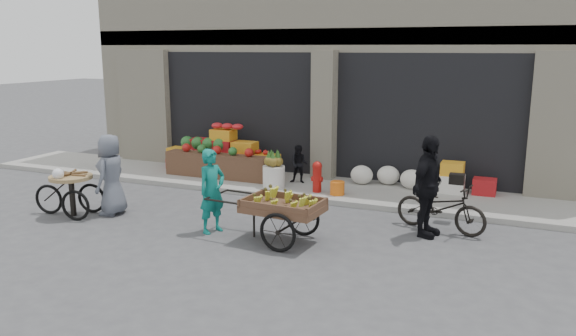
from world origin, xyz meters
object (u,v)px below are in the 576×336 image
at_px(orange_bucket, 337,188).
at_px(vendor_grey, 111,175).
at_px(seated_person, 299,164).
at_px(bicycle, 441,207).
at_px(pineapple_bin, 274,176).
at_px(banana_cart, 281,204).
at_px(tricycle_cart, 71,189).
at_px(cyclist, 428,186).
at_px(fire_hydrant, 317,175).
at_px(vendor_woman, 212,191).

height_order(orange_bucket, vendor_grey, vendor_grey).
height_order(seated_person, bicycle, seated_person).
bearing_deg(pineapple_bin, seated_person, 56.31).
height_order(banana_cart, tricycle_cart, banana_cart).
bearing_deg(tricycle_cart, pineapple_bin, 38.90).
distance_m(tricycle_cart, cyclist, 6.97).
distance_m(pineapple_bin, bicycle, 4.27).
relative_size(fire_hydrant, cyclist, 0.39).
bearing_deg(vendor_grey, orange_bucket, 117.82).
distance_m(orange_bucket, vendor_grey, 4.84).
bearing_deg(fire_hydrant, vendor_grey, -139.81).
xyz_separation_m(orange_bucket, banana_cart, (-0.06, -3.02, 0.42)).
relative_size(fire_hydrant, vendor_woman, 0.46).
distance_m(bicycle, cyclist, 0.65).
height_order(banana_cart, vendor_woman, vendor_woman).
xyz_separation_m(banana_cart, bicycle, (2.49, 1.71, -0.24)).
bearing_deg(bicycle, tricycle_cart, 119.14).
xyz_separation_m(pineapple_bin, tricycle_cart, (-2.96, -3.34, 0.20)).
relative_size(seated_person, banana_cart, 0.40).
height_order(pineapple_bin, seated_person, seated_person).
bearing_deg(banana_cart, orange_bucket, 93.11).
bearing_deg(seated_person, orange_bucket, -40.26).
distance_m(banana_cart, bicycle, 3.03).
bearing_deg(cyclist, vendor_grey, 113.97).
relative_size(fire_hydrant, tricycle_cart, 0.49).
xyz_separation_m(orange_bucket, cyclist, (2.23, -1.71, 0.65)).
relative_size(tricycle_cart, bicycle, 0.85).
xyz_separation_m(banana_cart, vendor_woman, (-1.37, 0.00, 0.09)).
distance_m(pineapple_bin, tricycle_cart, 4.47).
height_order(vendor_woman, vendor_grey, vendor_grey).
bearing_deg(tricycle_cart, banana_cart, -6.75).
bearing_deg(orange_bucket, vendor_woman, -115.34).
relative_size(tricycle_cart, vendor_grey, 0.88).
height_order(pineapple_bin, fire_hydrant, fire_hydrant).
distance_m(fire_hydrant, seated_person, 0.96).
height_order(fire_hydrant, tricycle_cart, tricycle_cart).
height_order(tricycle_cart, cyclist, cyclist).
bearing_deg(bicycle, vendor_woman, 127.56).
bearing_deg(vendor_woman, pineapple_bin, 23.39).
bearing_deg(cyclist, pineapple_bin, 78.41).
xyz_separation_m(banana_cart, vendor_grey, (-3.84, 0.20, 0.13)).
height_order(fire_hydrant, seated_person, seated_person).
xyz_separation_m(pineapple_bin, cyclist, (3.83, -1.81, 0.55)).
bearing_deg(vendor_grey, seated_person, 134.47).
bearing_deg(pineapple_bin, bicycle, -19.32).
bearing_deg(banana_cart, tricycle_cart, -172.95).
xyz_separation_m(fire_hydrant, banana_cart, (0.44, -3.07, 0.19)).
bearing_deg(bicycle, banana_cart, 138.15).
bearing_deg(vendor_grey, pineapple_bin, 133.74).
relative_size(orange_bucket, banana_cart, 0.14).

